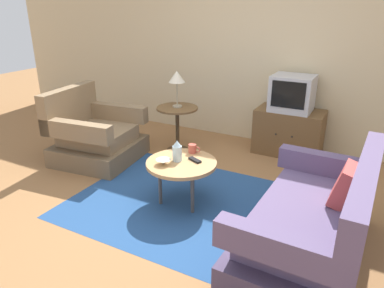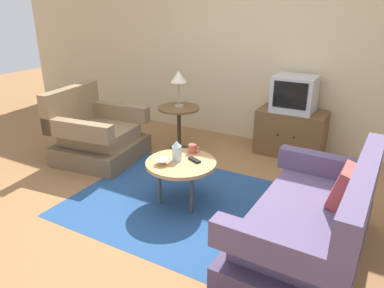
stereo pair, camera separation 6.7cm
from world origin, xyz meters
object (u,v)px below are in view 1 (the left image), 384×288
tv_stand (289,132)px  table_lamp (177,78)px  mug (193,149)px  tv_remote_dark (195,160)px  coffee_table (181,165)px  side_table (177,120)px  armchair (95,137)px  television (292,93)px  vase (177,151)px  bowl (163,162)px  couch (313,225)px

tv_stand → table_lamp: size_ratio=1.82×
table_lamp → mug: bearing=-52.0°
tv_remote_dark → coffee_table: bearing=-119.3°
side_table → table_lamp: table_lamp is taller
armchair → tv_remote_dark: (1.64, -0.36, 0.16)m
television → vase: 1.92m
armchair → table_lamp: 1.29m
vase → bowl: size_ratio=1.47×
television → tv_remote_dark: bearing=-106.3°
bowl → television: bearing=69.2°
television → tv_remote_dark: size_ratio=3.29×
mug → bowl: (-0.11, -0.38, -0.02)m
television → table_lamp: bearing=-155.4°
vase → television: bearing=69.8°
coffee_table → tv_remote_dark: (0.11, 0.08, 0.05)m
side_table → tv_stand: size_ratio=0.72×
armchair → mug: bearing=76.3°
side_table → vase: (0.67, -1.15, 0.11)m
couch → tv_remote_dark: couch is taller
coffee_table → mug: mug is taller
couch → tv_stand: bearing=20.6°
tv_stand → table_lamp: bearing=-154.8°
couch → coffee_table: 1.34m
armchair → vase: size_ratio=5.04×
television → couch: bearing=-70.8°
table_lamp → bowl: (0.61, -1.31, -0.52)m
armchair → coffee_table: bearing=67.4°
coffee_table → bowl: bowl is taller
coffee_table → tv_remote_dark: 0.14m
bowl → couch: bearing=-4.0°
couch → side_table: bearing=57.2°
armchair → tv_remote_dark: 1.69m
coffee_table → tv_stand: 1.91m
mug → tv_remote_dark: mug is taller
mug → couch: bearing=-20.1°
side_table → vase: 1.34m
mug → armchair: bearing=172.9°
tv_stand → vase: (-0.66, -1.80, 0.26)m
tv_stand → side_table: bearing=-154.0°
armchair → table_lamp: size_ratio=2.25×
coffee_table → television: 1.93m
tv_remote_dark → bowl: bearing=-112.7°
coffee_table → bowl: (-0.12, -0.13, 0.06)m
armchair → television: bearing=115.6°
vase → tv_remote_dark: size_ratio=1.35×
mug → television: bearing=68.2°
television → tv_remote_dark: television is taller
armchair → television: television is taller
side_table → table_lamp: size_ratio=1.31×
mug → tv_remote_dark: size_ratio=0.84×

